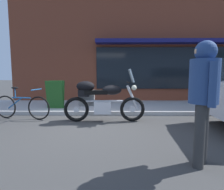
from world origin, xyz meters
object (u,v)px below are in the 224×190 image
object	(u,v)px
pedestrian_walking	(204,89)
sandwich_board_sign	(55,94)
touring_motorcycle	(100,99)
parked_bicycle	(22,106)

from	to	relation	value
pedestrian_walking	sandwich_board_sign	size ratio (longest dim) A/B	1.81
pedestrian_walking	sandwich_board_sign	bearing A→B (deg)	130.81
pedestrian_walking	sandwich_board_sign	world-z (taller)	pedestrian_walking
touring_motorcycle	sandwich_board_sign	xyz separation A→B (m)	(-1.63, 1.31, -0.02)
touring_motorcycle	parked_bicycle	size ratio (longest dim) A/B	1.28
touring_motorcycle	sandwich_board_sign	bearing A→B (deg)	141.17
touring_motorcycle	pedestrian_walking	world-z (taller)	pedestrian_walking
parked_bicycle	sandwich_board_sign	world-z (taller)	sandwich_board_sign
parked_bicycle	sandwich_board_sign	distance (m)	1.27
touring_motorcycle	sandwich_board_sign	size ratio (longest dim) A/B	2.32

